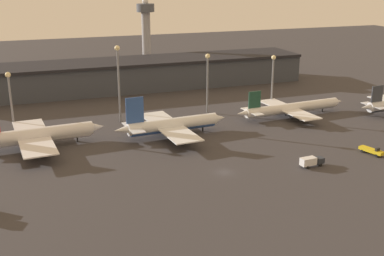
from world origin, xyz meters
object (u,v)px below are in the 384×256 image
airplane_1 (37,135)px  airplane_2 (172,125)px  service_vehicle_1 (311,161)px  service_vehicle_3 (372,151)px  airplane_3 (292,108)px  control_tower (146,31)px

airplane_1 → airplane_2: size_ratio=1.06×
service_vehicle_1 → service_vehicle_3: service_vehicle_1 is taller
airplane_3 → service_vehicle_3: bearing=-92.4°
airplane_2 → control_tower: 103.47m
airplane_2 → airplane_3: airplane_2 is taller
service_vehicle_1 → service_vehicle_3: size_ratio=0.91×
airplane_1 → airplane_2: (41.81, -3.39, -0.15)m
airplane_2 → service_vehicle_1: (27.92, -38.52, -2.07)m
airplane_1 → service_vehicle_3: size_ratio=5.30×
airplane_1 → control_tower: size_ratio=1.06×
airplane_2 → control_tower: (18.40, 100.01, 19.10)m
service_vehicle_1 → control_tower: control_tower is taller
airplane_1 → airplane_3: size_ratio=0.89×
airplane_2 → service_vehicle_3: 61.97m
airplane_3 → service_vehicle_1: airplane_3 is taller
airplane_2 → service_vehicle_3: airplane_2 is taller
airplane_1 → service_vehicle_1: 81.38m
airplane_1 → service_vehicle_1: size_ratio=5.79×
service_vehicle_1 → service_vehicle_3: 22.26m
airplane_3 → control_tower: size_ratio=1.20×
airplane_1 → service_vehicle_1: airplane_1 is taller
airplane_2 → airplane_1: bearing=171.3°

